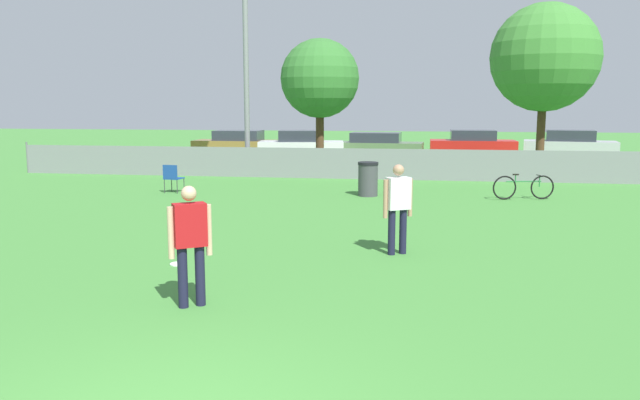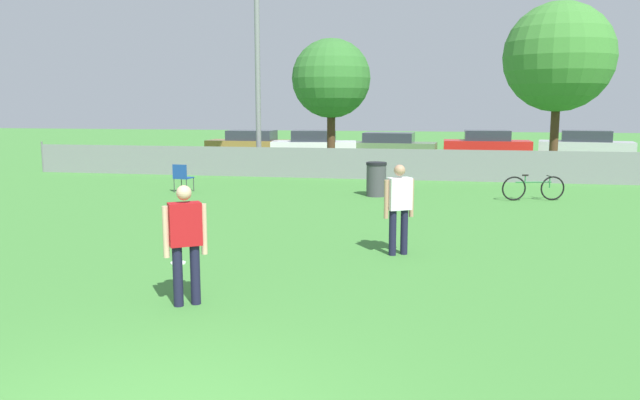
# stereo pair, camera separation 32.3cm
# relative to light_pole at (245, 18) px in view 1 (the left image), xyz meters

# --- Properties ---
(fence_backline) EXTENTS (26.41, 0.07, 1.21)m
(fence_backline) POSITION_rel_light_pole_xyz_m (4.62, -1.24, -5.33)
(fence_backline) COLOR gray
(fence_backline) RESTS_ON ground_plane
(light_pole) EXTENTS (0.90, 0.36, 10.19)m
(light_pole) POSITION_rel_light_pole_xyz_m (0.00, 0.00, 0.00)
(light_pole) COLOR gray
(light_pole) RESTS_ON ground_plane
(tree_near_pole) EXTENTS (3.07, 3.07, 5.20)m
(tree_near_pole) POSITION_rel_light_pole_xyz_m (2.71, 0.87, -2.24)
(tree_near_pole) COLOR #4C331E
(tree_near_pole) RESTS_ON ground_plane
(tree_far_right) EXTENTS (4.11, 4.11, 6.48)m
(tree_far_right) POSITION_rel_light_pole_xyz_m (11.23, 1.85, -1.47)
(tree_far_right) COLOR #4C331E
(tree_far_right) RESTS_ON ground_plane
(player_defender_red) EXTENTS (0.50, 0.41, 1.61)m
(player_defender_red) POSITION_rel_light_pole_xyz_m (3.68, -15.89, -4.96)
(player_defender_red) COLOR #191933
(player_defender_red) RESTS_ON ground_plane
(player_receiver_white) EXTENTS (0.50, 0.40, 1.61)m
(player_receiver_white) POSITION_rel_light_pole_xyz_m (6.25, -12.52, -4.96)
(player_receiver_white) COLOR #191933
(player_receiver_white) RESTS_ON ground_plane
(frisbee_disc) EXTENTS (0.25, 0.25, 0.03)m
(frisbee_disc) POSITION_rel_light_pole_xyz_m (2.66, -13.86, -5.87)
(frisbee_disc) COLOR white
(frisbee_disc) RESTS_ON ground_plane
(folding_chair_sideline) EXTENTS (0.53, 0.53, 0.86)m
(folding_chair_sideline) POSITION_rel_light_pole_xyz_m (-0.76, -5.67, -5.39)
(folding_chair_sideline) COLOR #333338
(folding_chair_sideline) RESTS_ON ground_plane
(bicycle_sideline) EXTENTS (1.73, 0.55, 0.73)m
(bicycle_sideline) POSITION_rel_light_pole_xyz_m (9.52, -5.39, -5.53)
(bicycle_sideline) COLOR black
(bicycle_sideline) RESTS_ON ground_plane
(trash_bin) EXTENTS (0.60, 0.60, 0.99)m
(trash_bin) POSITION_rel_light_pole_xyz_m (5.14, -5.39, -5.38)
(trash_bin) COLOR #3F3F44
(trash_bin) RESTS_ON ground_plane
(parked_car_tan) EXTENTS (4.46, 1.73, 1.38)m
(parked_car_tan) POSITION_rel_light_pole_xyz_m (-2.41, 6.94, -5.20)
(parked_car_tan) COLOR black
(parked_car_tan) RESTS_ON ground_plane
(parked_car_white) EXTENTS (4.25, 2.28, 1.44)m
(parked_car_white) POSITION_rel_light_pole_xyz_m (0.96, 6.12, -5.18)
(parked_car_white) COLOR black
(parked_car_white) RESTS_ON ground_plane
(parked_car_olive) EXTENTS (4.68, 1.98, 1.31)m
(parked_car_olive) POSITION_rel_light_pole_xyz_m (4.47, 7.20, -5.23)
(parked_car_olive) COLOR black
(parked_car_olive) RESTS_ON ground_plane
(parked_car_red) EXTENTS (4.22, 1.75, 1.40)m
(parked_car_red) POSITION_rel_light_pole_xyz_m (9.23, 8.75, -5.19)
(parked_car_red) COLOR black
(parked_car_red) RESTS_ON ground_plane
(parked_car_silver) EXTENTS (4.50, 2.39, 1.43)m
(parked_car_silver) POSITION_rel_light_pole_xyz_m (13.85, 8.60, -5.19)
(parked_car_silver) COLOR black
(parked_car_silver) RESTS_ON ground_plane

